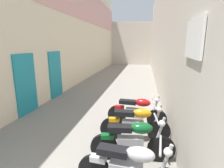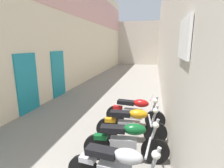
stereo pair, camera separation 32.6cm
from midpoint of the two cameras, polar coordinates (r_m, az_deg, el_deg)
name	(u,v)px [view 1 (the left image)]	position (r m, az deg, el deg)	size (l,w,h in m)	color
ground_plane	(112,91)	(9.78, -1.04, -2.20)	(38.71, 38.71, 0.00)	gray
building_left	(76,26)	(12.17, -12.34, 18.08)	(0.45, 22.71, 7.37)	beige
building_right	(162,29)	(11.32, 15.23, 16.95)	(0.45, 22.71, 6.88)	beige
building_far_end	(132,44)	(23.69, 6.08, 12.94)	(8.01, 2.00, 5.29)	beige
motorcycle_second	(129,167)	(3.24, 2.56, -25.68)	(1.85, 0.58, 1.04)	black
motorcycle_third	(133,140)	(3.98, 4.45, -17.73)	(1.85, 0.58, 1.04)	black
motorcycle_fourth	(135,123)	(4.73, 5.59, -12.55)	(1.85, 0.58, 1.04)	black
motorcycle_fifth	(137,111)	(5.54, 6.40, -8.68)	(1.85, 0.58, 1.04)	black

